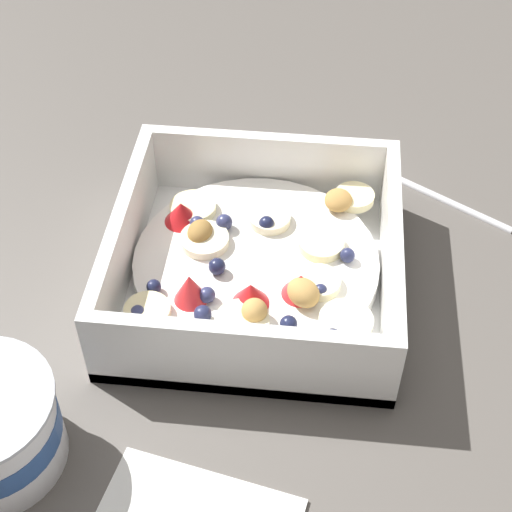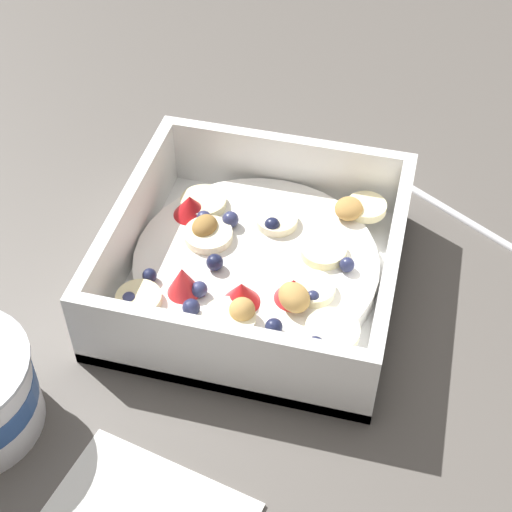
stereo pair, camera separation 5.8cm
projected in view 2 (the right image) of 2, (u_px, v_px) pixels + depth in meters
ground_plane at (242, 292)px, 0.59m from camera, size 2.40×2.40×0.00m
fruit_bowl at (256, 265)px, 0.58m from camera, size 0.21×0.21×0.07m
spoon at (408, 183)px, 0.68m from camera, size 0.11×0.16×0.01m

